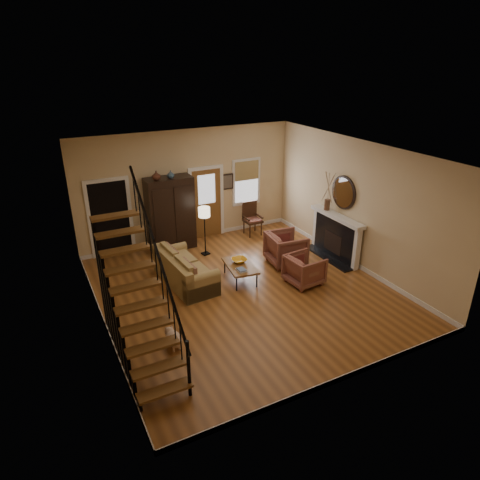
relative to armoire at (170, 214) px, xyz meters
name	(u,v)px	position (x,y,z in m)	size (l,w,h in m)	color
room	(198,212)	(0.29, -1.39, 0.46)	(7.00, 7.33, 3.30)	#975926
staircase	(136,282)	(-2.08, -4.45, 0.55)	(0.94, 2.80, 3.20)	brown
fireplace	(337,232)	(3.83, -2.65, -0.31)	(0.33, 1.95, 2.30)	black
armoire	(170,214)	(0.00, 0.00, 0.00)	(1.30, 0.60, 2.10)	black
vase_a	(156,175)	(-0.35, -0.10, 1.17)	(0.24, 0.24, 0.25)	#4C2619
vase_b	(171,174)	(0.05, -0.10, 1.16)	(0.20, 0.20, 0.21)	#334C60
sofa	(185,269)	(-0.39, -2.13, -0.67)	(0.88, 2.03, 0.76)	#A5864B
coffee_table	(240,272)	(0.87, -2.63, -0.84)	(0.64, 1.10, 0.42)	brown
bowl	(239,260)	(0.92, -2.48, -0.58)	(0.38, 0.38, 0.09)	orange
books	(242,270)	(0.75, -2.93, -0.60)	(0.20, 0.28, 0.05)	beige
armchair_left	(304,270)	(2.19, -3.49, -0.68)	(0.79, 0.82, 0.74)	maroon
armchair_right	(286,249)	(2.38, -2.36, -0.62)	(0.92, 0.95, 0.86)	maroon
floor_lamp	(205,231)	(0.68, -0.85, -0.35)	(0.32, 0.32, 1.39)	black
side_chair	(253,219)	(2.55, -0.20, -0.54)	(0.54, 0.54, 1.02)	#3C2313
dog	(174,340)	(-1.49, -4.44, -0.87)	(0.29, 0.48, 0.35)	beige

